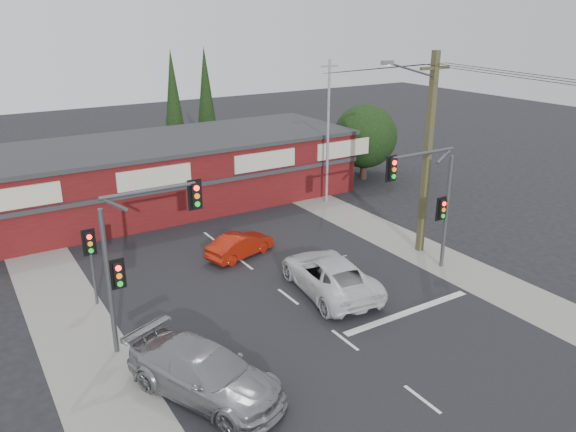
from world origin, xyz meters
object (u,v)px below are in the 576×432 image
utility_pole (426,149)px  white_suv (329,274)px  shop_building (150,175)px  silver_suv (205,373)px  red_sedan (240,245)px

utility_pole → white_suv: bearing=-169.4°
shop_building → silver_suv: bearing=-104.1°
red_sedan → silver_suv: bearing=130.4°
white_suv → silver_suv: (-7.57, -3.73, 0.02)m
white_suv → shop_building: 15.53m
red_sedan → utility_pole: utility_pole is taller
red_sedan → white_suv: bearing=179.7°
white_suv → red_sedan: (-1.57, 5.45, -0.20)m
silver_suv → red_sedan: (6.00, 9.18, -0.21)m
silver_suv → utility_pole: (14.11, 4.94, 4.57)m
silver_suv → shop_building: 19.57m
silver_suv → shop_building: shop_building is taller
white_suv → silver_suv: size_ratio=1.02×
shop_building → utility_pole: bearing=-56.2°
white_suv → utility_pole: 8.08m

